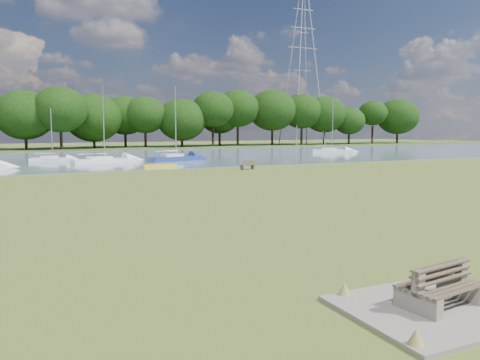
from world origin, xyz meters
name	(u,v)px	position (x,y,z in m)	size (l,w,h in m)	color
ground	(210,209)	(0.00, 0.00, 0.00)	(220.00, 220.00, 0.00)	olive
river	(94,158)	(0.00, 42.00, 0.00)	(220.00, 40.00, 0.10)	slate
far_bank	(72,149)	(0.00, 72.00, 0.00)	(220.00, 20.00, 0.40)	#4C6626
concrete_pad	(439,307)	(0.00, -14.00, 0.05)	(4.20, 3.20, 0.10)	gray
bench_pair	(440,287)	(0.00, -14.00, 0.50)	(1.97, 1.33, 0.99)	gray
riverbank_bench	(248,165)	(11.12, 18.82, 0.46)	(1.55, 0.79, 0.91)	brown
kayak	(160,166)	(3.97, 24.00, 0.22)	(3.30, 0.77, 0.33)	yellow
pylon	(303,47)	(49.38, 70.00, 21.99)	(7.54, 5.29, 35.27)	#9D9FA2
tree_line	(107,112)	(6.06, 68.00, 6.90)	(153.56, 9.63, 11.65)	black
sailboat_0	(52,158)	(-5.27, 37.31, 0.46)	(5.18, 2.77, 6.20)	white
sailboat_1	(332,150)	(35.65, 39.44, 0.52)	(6.52, 4.17, 8.44)	white
sailboat_4	(176,157)	(8.14, 32.49, 0.56)	(6.99, 3.54, 8.78)	navy
sailboat_5	(104,159)	(-0.10, 32.71, 0.49)	(7.40, 3.39, 8.63)	white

